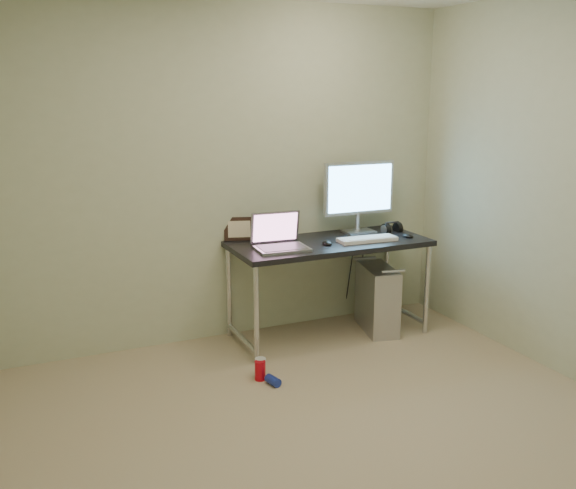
% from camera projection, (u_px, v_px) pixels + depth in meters
% --- Properties ---
extents(floor, '(3.50, 3.50, 0.00)m').
position_uv_depth(floor, '(343.00, 440.00, 3.51)').
color(floor, tan).
rests_on(floor, ground).
extents(wall_back, '(3.50, 0.02, 2.50)m').
position_uv_depth(wall_back, '(232.00, 175.00, 4.77)').
color(wall_back, beige).
rests_on(wall_back, ground).
extents(desk, '(1.50, 0.66, 0.75)m').
position_uv_depth(desk, '(329.00, 252.00, 4.87)').
color(desk, black).
rests_on(desk, ground).
extents(tower_computer, '(0.32, 0.53, 0.55)m').
position_uv_depth(tower_computer, '(377.00, 298.00, 5.07)').
color(tower_computer, silver).
rests_on(tower_computer, ground).
extents(cable_a, '(0.01, 0.16, 0.69)m').
position_uv_depth(cable_a, '(350.00, 271.00, 5.32)').
color(cable_a, black).
rests_on(cable_a, ground).
extents(cable_b, '(0.02, 0.11, 0.71)m').
position_uv_depth(cable_b, '(361.00, 273.00, 5.35)').
color(cable_b, black).
rests_on(cable_b, ground).
extents(can_red, '(0.09, 0.09, 0.13)m').
position_uv_depth(can_red, '(260.00, 370.00, 4.22)').
color(can_red, red).
rests_on(can_red, ground).
extents(can_white, '(0.09, 0.09, 0.13)m').
position_uv_depth(can_white, '(261.00, 368.00, 4.27)').
color(can_white, silver).
rests_on(can_white, ground).
extents(can_blue, '(0.08, 0.12, 0.06)m').
position_uv_depth(can_blue, '(273.00, 381.00, 4.16)').
color(can_blue, '#1B2D9E').
rests_on(can_blue, ground).
extents(laptop, '(0.39, 0.33, 0.26)m').
position_uv_depth(laptop, '(279.00, 240.00, 4.62)').
color(laptop, silver).
rests_on(laptop, desk).
extents(monitor, '(0.61, 0.18, 0.57)m').
position_uv_depth(monitor, '(359.00, 191.00, 5.07)').
color(monitor, silver).
rests_on(monitor, desk).
extents(keyboard, '(0.46, 0.18, 0.03)m').
position_uv_depth(keyboard, '(367.00, 239.00, 4.85)').
color(keyboard, white).
rests_on(keyboard, desk).
extents(mouse_right, '(0.08, 0.11, 0.03)m').
position_uv_depth(mouse_right, '(408.00, 235.00, 4.98)').
color(mouse_right, black).
rests_on(mouse_right, desk).
extents(mouse_left, '(0.08, 0.12, 0.04)m').
position_uv_depth(mouse_left, '(327.00, 242.00, 4.74)').
color(mouse_left, black).
rests_on(mouse_left, desk).
extents(headphones, '(0.16, 0.10, 0.11)m').
position_uv_depth(headphones, '(392.00, 229.00, 5.15)').
color(headphones, black).
rests_on(headphones, desk).
extents(picture_frame, '(0.23, 0.13, 0.18)m').
position_uv_depth(picture_frame, '(239.00, 229.00, 4.86)').
color(picture_frame, black).
rests_on(picture_frame, desk).
extents(webcam, '(0.04, 0.03, 0.11)m').
position_uv_depth(webcam, '(272.00, 227.00, 4.96)').
color(webcam, silver).
rests_on(webcam, desk).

